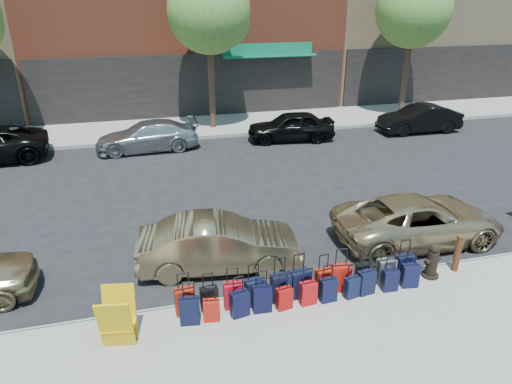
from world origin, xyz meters
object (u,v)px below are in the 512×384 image
object	(u,v)px
display_rack	(118,319)
car_far_3	(419,119)
bollard	(458,253)
car_far_1	(147,136)
tree_center	(212,14)
car_far_2	(291,126)
tree_right	(416,12)
car_near_1	(219,244)
suitcase_front_5	(300,283)
fire_hydrant	(432,262)
car_near_2	(418,220)

from	to	relation	value
display_rack	car_far_3	distance (m)	18.32
bollard	car_far_3	xyz separation A→B (m)	(6.24, 11.30, 0.03)
display_rack	car_far_1	distance (m)	12.32
tree_center	car_far_2	size ratio (longest dim) A/B	1.84
car_far_3	car_far_1	bearing A→B (deg)	-91.11
tree_right	car_far_3	xyz separation A→B (m)	(-0.96, -2.98, -4.75)
bollard	car_far_1	size ratio (longest dim) A/B	0.22
car_near_1	car_far_3	world-z (taller)	car_far_3
car_far_3	car_near_1	bearing A→B (deg)	-49.97
car_far_1	bollard	bearing A→B (deg)	27.92
tree_right	display_rack	bearing A→B (deg)	-135.22
bollard	car_far_1	bearing A→B (deg)	119.89
suitcase_front_5	bollard	xyz separation A→B (m)	(3.96, 0.03, 0.16)
bollard	car_far_2	bearing A→B (deg)	91.40
bollard	tree_center	bearing A→B (deg)	103.02
car_far_1	car_far_3	xyz separation A→B (m)	(12.98, -0.43, 0.03)
tree_right	fire_hydrant	bearing A→B (deg)	-118.87
tree_right	suitcase_front_5	world-z (taller)	tree_right
display_rack	car_near_2	distance (m)	8.14
display_rack	car_far_2	world-z (taller)	car_far_2
suitcase_front_5	bollard	world-z (taller)	suitcase_front_5
display_rack	car_far_2	distance (m)	14.21
fire_hydrant	bollard	bearing A→B (deg)	-4.70
tree_right	car_far_2	distance (m)	9.26
bollard	car_far_2	size ratio (longest dim) A/B	0.24
fire_hydrant	car_near_2	size ratio (longest dim) A/B	0.19
tree_center	tree_right	xyz separation A→B (m)	(10.50, 0.00, 0.00)
car_near_2	car_far_2	bearing A→B (deg)	2.79
suitcase_front_5	display_rack	xyz separation A→B (m)	(-3.78, -0.51, 0.22)
fire_hydrant	car_far_3	world-z (taller)	car_far_3
tree_right	car_near_2	size ratio (longest dim) A/B	1.58
fire_hydrant	car_far_3	xyz separation A→B (m)	(6.96, 11.37, 0.12)
car_near_1	car_far_3	bearing A→B (deg)	-44.21
car_far_1	car_near_2	bearing A→B (deg)	32.31
display_rack	car_far_2	bearing A→B (deg)	68.08
car_far_1	car_far_3	world-z (taller)	car_far_3
car_near_2	car_far_2	xyz separation A→B (m)	(-0.34, 9.81, 0.04)
display_rack	car_far_3	bearing A→B (deg)	50.01
car_far_1	car_far_2	distance (m)	6.46
tree_center	suitcase_front_5	bearing A→B (deg)	-92.64
car_near_1	car_near_2	distance (m)	5.47
suitcase_front_5	car_near_2	xyz separation A→B (m)	(4.03, 1.78, 0.16)
suitcase_front_5	car_near_1	world-z (taller)	car_near_1
car_near_2	car_far_3	size ratio (longest dim) A/B	1.14
car_near_2	fire_hydrant	bearing A→B (deg)	157.57
car_far_3	car_near_2	bearing A→B (deg)	-32.08
bollard	car_far_1	xyz separation A→B (m)	(-6.74, 11.73, -0.00)
suitcase_front_5	bollard	size ratio (longest dim) A/B	1.11
tree_right	fire_hydrant	world-z (taller)	tree_right
tree_center	car_near_2	world-z (taller)	tree_center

